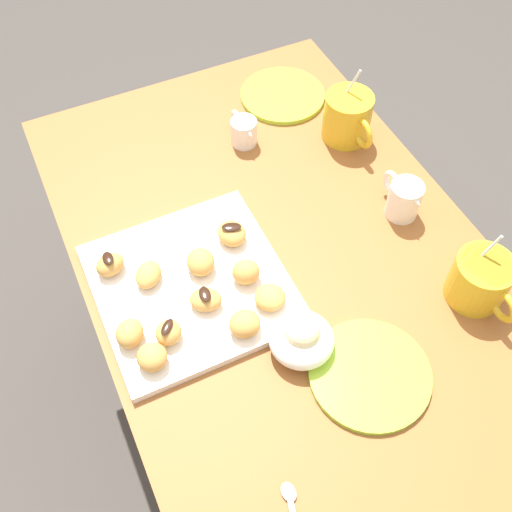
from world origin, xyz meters
The scene contains 25 objects.
ground_plane centered at (0.00, 0.00, 0.00)m, with size 8.00×8.00×0.00m, color #423D38.
dining_table centered at (0.00, 0.00, 0.60)m, with size 1.06×0.68×0.74m.
pastry_plate_square centered at (0.00, -0.17, 0.75)m, with size 0.31×0.31×0.02m, color white.
coffee_mug_mustard_left centered at (-0.21, 0.25, 0.80)m, with size 0.14×0.09×0.15m.
coffee_mug_mustard_right centered at (0.21, 0.25, 0.79)m, with size 0.13×0.10×0.13m.
cream_pitcher_white centered at (0.01, 0.24, 0.78)m, with size 0.10×0.06×0.07m.
ice_cream_bowl centered at (0.18, -0.06, 0.78)m, with size 0.10×0.10×0.08m.
chocolate_sauce_pitcher centered at (-0.28, 0.05, 0.78)m, with size 0.09×0.05×0.06m.
saucer_lime_left centered at (0.26, 0.02, 0.75)m, with size 0.19×0.19×0.01m, color #9EC633.
saucer_lime_right centered at (-0.37, 0.19, 0.75)m, with size 0.18×0.18×0.01m, color #9EC633.
beignet_0 centered at (0.06, -0.29, 0.78)m, with size 0.05×0.04×0.04m, color #D19347.
beignet_1 centered at (-0.08, -0.28, 0.78)m, with size 0.04×0.05×0.03m, color #D19347.
chocolate_drizzle_1 centered at (-0.08, -0.28, 0.80)m, with size 0.03×0.02×0.01m, color black.
beignet_2 centered at (0.09, -0.07, 0.77)m, with size 0.05×0.05×0.03m, color #D19347.
beignet_3 centered at (-0.04, -0.23, 0.77)m, with size 0.04×0.05×0.03m, color #D19347.
beignet_4 centered at (0.12, -0.13, 0.78)m, with size 0.05×0.05×0.04m, color #D19347.
beignet_5 centered at (0.08, -0.24, 0.78)m, with size 0.04×0.04×0.03m, color #D19347.
chocolate_drizzle_5 centered at (0.08, -0.24, 0.79)m, with size 0.03×0.01×0.01m, color black.
beignet_6 centered at (0.11, -0.28, 0.78)m, with size 0.05×0.05×0.04m, color #D19347.
beignet_7 centered at (0.05, -0.16, 0.78)m, with size 0.04×0.05×0.03m, color #D19347.
chocolate_drizzle_7 centered at (0.05, -0.16, 0.79)m, with size 0.03×0.02×0.01m, color black.
beignet_8 centered at (-0.02, -0.14, 0.78)m, with size 0.05×0.05×0.04m, color #D19347.
beignet_9 centered at (0.03, -0.09, 0.78)m, with size 0.04×0.05×0.04m, color #D19347.
beignet_10 centered at (-0.05, -0.07, 0.78)m, with size 0.05×0.06×0.03m, color #D19347.
chocolate_drizzle_10 centered at (-0.05, -0.07, 0.79)m, with size 0.03×0.02×0.01m, color black.
Camera 1 is at (0.54, -0.31, 1.60)m, focal length 42.36 mm.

